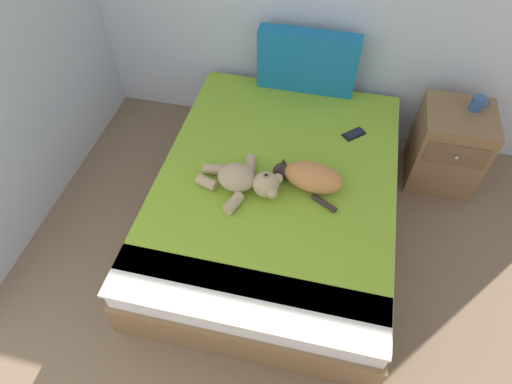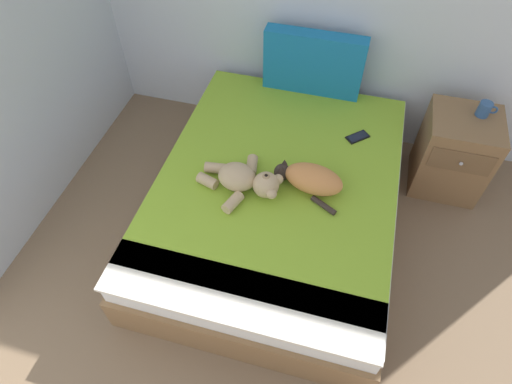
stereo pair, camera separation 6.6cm
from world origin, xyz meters
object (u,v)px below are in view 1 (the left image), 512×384
(cat, at_px, (310,177))
(mug, at_px, (478,103))
(cell_phone, at_px, (354,134))
(nightstand, at_px, (448,147))
(bed, at_px, (276,200))
(patterned_cushion, at_px, (307,62))
(teddy_bear, at_px, (245,180))

(cat, relative_size, mug, 3.50)
(cell_phone, bearing_deg, nightstand, 17.15)
(bed, relative_size, mug, 15.89)
(bed, bearing_deg, mug, 32.64)
(nightstand, bearing_deg, patterned_cushion, 168.49)
(patterned_cushion, height_order, cell_phone, patterned_cushion)
(bed, distance_m, mug, 1.41)
(patterned_cushion, relative_size, nightstand, 1.16)
(cell_phone, distance_m, mug, 0.79)
(cat, relative_size, cell_phone, 2.68)
(patterned_cushion, bearing_deg, cell_phone, -46.81)
(bed, relative_size, teddy_bear, 3.83)
(cat, bearing_deg, mug, 38.70)
(cat, height_order, cell_phone, cat)
(patterned_cushion, height_order, teddy_bear, patterned_cushion)
(bed, distance_m, nightstand, 1.26)
(patterned_cushion, bearing_deg, teddy_bear, -100.77)
(bed, relative_size, cat, 4.54)
(mug, bearing_deg, bed, -147.36)
(cell_phone, xyz_separation_m, nightstand, (0.65, 0.20, -0.17))
(mug, bearing_deg, teddy_bear, -146.47)
(nightstand, distance_m, mug, 0.35)
(cat, height_order, teddy_bear, teddy_bear)
(patterned_cushion, relative_size, cat, 1.61)
(patterned_cushion, distance_m, nightstand, 1.12)
(mug, bearing_deg, cat, -141.30)
(patterned_cushion, height_order, nightstand, patterned_cushion)
(cat, xyz_separation_m, nightstand, (0.87, 0.69, -0.23))
(patterned_cushion, xyz_separation_m, mug, (1.11, -0.14, -0.04))
(patterned_cushion, distance_m, cat, 0.93)
(bed, distance_m, patterned_cushion, 0.98)
(bed, distance_m, cell_phone, 0.67)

